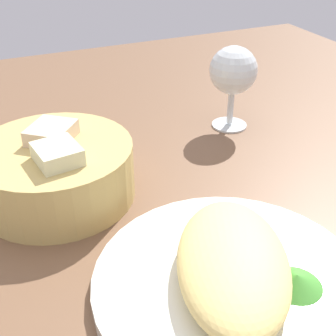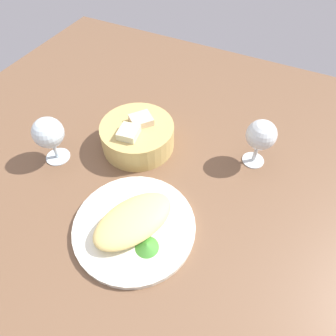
{
  "view_description": "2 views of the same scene",
  "coord_description": "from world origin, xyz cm",
  "views": [
    {
      "loc": [
        -37.7,
        15.22,
        33.56
      ],
      "look_at": [
        6.59,
        -4.37,
        3.67
      ],
      "focal_mm": 49.05,
      "sensor_mm": 36.0,
      "label": 1
    },
    {
      "loc": [
        -36.83,
        -24.31,
        60.06
      ],
      "look_at": [
        5.47,
        -3.49,
        3.25
      ],
      "focal_mm": 32.32,
      "sensor_mm": 36.0,
      "label": 2
    }
  ],
  "objects": [
    {
      "name": "plate",
      "position": [
        -10.9,
        -3.29,
        0.7
      ],
      "size": [
        26.92,
        26.92,
        1.4
      ],
      "primitive_type": "cylinder",
      "color": "white",
      "rests_on": "ground_plane"
    },
    {
      "name": "bread_basket",
      "position": [
        11.58,
        8.57,
        3.78
      ],
      "size": [
        19.37,
        19.37,
        9.01
      ],
      "color": "tan",
      "rests_on": "ground_plane"
    },
    {
      "name": "ground_plane",
      "position": [
        0.0,
        0.0,
        -1.0
      ],
      "size": [
        140.0,
        140.0,
        2.0
      ],
      "primitive_type": "cube",
      "color": "brown"
    },
    {
      "name": "lettuce_garnish",
      "position": [
        -14.24,
        -8.32,
        2.08
      ],
      "size": [
        5.07,
        5.07,
        1.36
      ],
      "primitive_type": "cone",
      "color": "#3F8A2E",
      "rests_on": "plate"
    },
    {
      "name": "omelette",
      "position": [
        -10.9,
        -3.29,
        3.39
      ],
      "size": [
        21.46,
        17.62,
        3.97
      ],
      "primitive_type": "ellipsoid",
      "rotation": [
        0.0,
        0.0,
        -0.45
      ],
      "color": "#EECF76",
      "rests_on": "plate"
    },
    {
      "name": "wine_glass_near",
      "position": [
        20.05,
        -21.28,
        8.97
      ],
      "size": [
        7.44,
        7.44,
        13.17
      ],
      "color": "silver",
      "rests_on": "ground_plane"
    }
  ]
}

